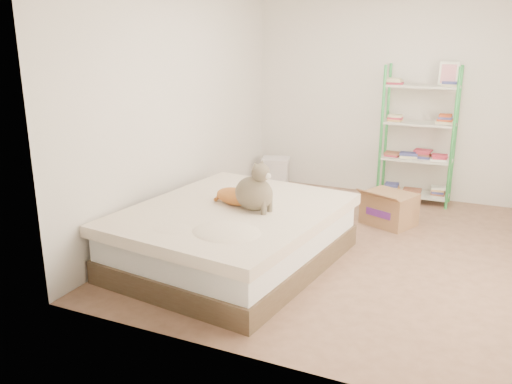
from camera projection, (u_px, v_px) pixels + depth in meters
The scene contains 7 objects.
room at pixel (358, 120), 5.02m from camera, with size 3.81×4.21×2.61m.
bed at pixel (233, 236), 5.02m from camera, with size 1.91×2.28×0.53m.
orange_cat at pixel (235, 194), 5.03m from camera, with size 0.49×0.26×0.20m, color #C17730, non-canonical shape.
grey_cat at pixel (254, 186), 4.84m from camera, with size 0.33×0.39×0.45m, color #6F6249, non-canonical shape.
shelf_unit at pixel (418, 141), 6.69m from camera, with size 0.88×0.36×1.74m.
cardboard_box at pixel (389, 208), 6.04m from camera, with size 0.64×0.65×0.42m.
white_bin at pixel (276, 173), 7.44m from camera, with size 0.44×0.40×0.42m.
Camera 1 is at (1.21, -4.94, 2.10)m, focal length 38.00 mm.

